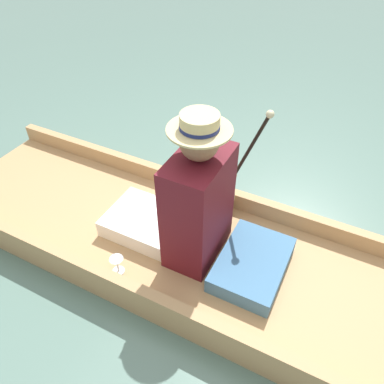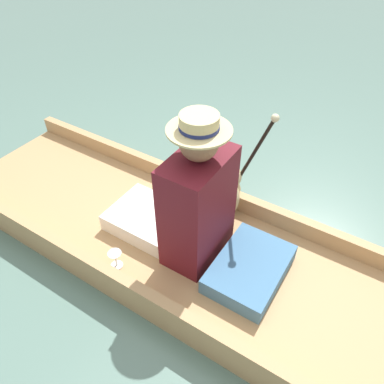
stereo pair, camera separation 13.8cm
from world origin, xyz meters
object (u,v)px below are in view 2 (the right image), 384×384
(teddy_bear, at_px, (228,192))
(wine_glass, at_px, (115,256))
(walking_cane, at_px, (250,160))
(seated_person, at_px, (187,204))

(teddy_bear, height_order, wine_glass, teddy_bear)
(wine_glass, distance_m, walking_cane, 0.92)
(teddy_bear, relative_size, wine_glass, 3.71)
(teddy_bear, bearing_deg, seated_person, 168.68)
(seated_person, distance_m, teddy_bear, 0.38)
(seated_person, bearing_deg, walking_cane, -14.16)
(wine_glass, height_order, walking_cane, walking_cane)
(teddy_bear, bearing_deg, walking_cane, -77.21)
(seated_person, relative_size, teddy_bear, 2.21)
(seated_person, relative_size, walking_cane, 1.14)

